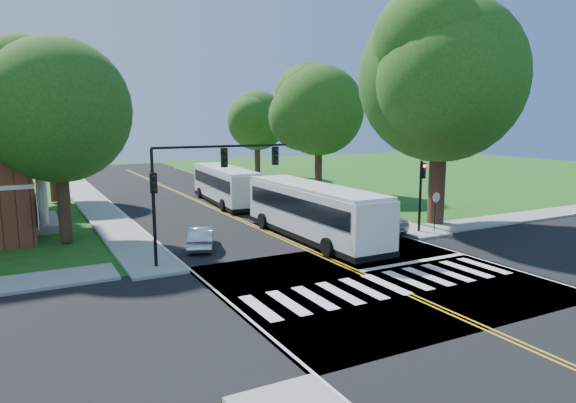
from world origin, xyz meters
TOP-DOWN VIEW (x-y plane):
  - ground at (0.00, 0.00)m, footprint 140.00×140.00m
  - road at (0.00, 18.00)m, footprint 14.00×96.00m
  - cross_road at (0.00, 0.00)m, footprint 60.00×12.00m
  - center_line at (0.00, 22.00)m, footprint 0.36×70.00m
  - edge_line_w at (-6.80, 22.00)m, footprint 0.12×70.00m
  - edge_line_e at (6.80, 22.00)m, footprint 0.12×70.00m
  - crosswalk at (0.00, -0.50)m, footprint 12.60×3.00m
  - stop_bar at (3.50, 1.60)m, footprint 6.60×0.40m
  - sidewalk_nw at (-8.30, 25.00)m, footprint 2.60×40.00m
  - sidewalk_ne at (8.30, 25.00)m, footprint 2.60×40.00m
  - sidewalk_xe at (20.00, 6.80)m, footprint 20.00×2.60m
  - tree_ne_big at (11.00, 8.00)m, footprint 10.80×10.80m
  - tree_west_near at (-11.50, 14.00)m, footprint 8.00×8.00m
  - tree_west_far at (-11.00, 30.00)m, footprint 7.60×7.60m
  - tree_east_mid at (11.50, 24.00)m, footprint 8.40×8.40m
  - tree_east_far at (12.50, 40.00)m, footprint 7.20×7.20m
  - signal_nw at (-5.86, 6.43)m, footprint 7.15×0.46m
  - signal_ne at (8.20, 6.44)m, footprint 0.30×0.46m
  - stop_sign at (9.00, 5.98)m, footprint 0.76×0.08m
  - bus_lead at (1.56, 8.32)m, footprint 3.06×12.47m
  - bus_follow at (1.73, 23.06)m, footprint 3.49×11.87m
  - hatchback at (-5.05, 9.24)m, footprint 2.56×3.95m
  - suv at (5.55, 8.28)m, footprint 3.16×5.51m
  - dark_sedan at (5.82, 20.29)m, footprint 2.17×4.33m

SIDE VIEW (x-z plane):
  - ground at x=0.00m, z-range 0.00..0.00m
  - road at x=0.00m, z-range 0.00..0.01m
  - cross_road at x=0.00m, z-range 0.00..0.01m
  - center_line at x=0.00m, z-range 0.01..0.02m
  - edge_line_w at x=-6.80m, z-range 0.01..0.02m
  - edge_line_e at x=6.80m, z-range 0.01..0.02m
  - crosswalk at x=0.00m, z-range 0.01..0.02m
  - stop_bar at x=3.50m, z-range 0.01..0.02m
  - sidewalk_nw at x=-8.30m, z-range 0.00..0.15m
  - sidewalk_ne at x=8.30m, z-range 0.00..0.15m
  - sidewalk_xe at x=20.00m, z-range 0.00..0.15m
  - dark_sedan at x=5.82m, z-range 0.01..1.22m
  - hatchback at x=-5.05m, z-range 0.01..1.24m
  - suv at x=5.55m, z-range 0.01..1.46m
  - bus_follow at x=1.73m, z-range 0.10..3.13m
  - bus_lead at x=1.56m, z-range 0.10..3.33m
  - stop_sign at x=9.00m, z-range 0.77..3.30m
  - signal_ne at x=8.20m, z-range 0.76..5.16m
  - signal_nw at x=-5.86m, z-range 1.55..7.21m
  - tree_east_far at x=12.50m, z-range 1.69..12.03m
  - tree_west_far at x=-11.00m, z-range 1.66..12.33m
  - tree_west_near at x=-11.50m, z-range 1.83..13.23m
  - tree_east_mid at x=11.50m, z-range 1.89..13.82m
  - tree_ne_big at x=11.00m, z-range 2.17..17.08m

